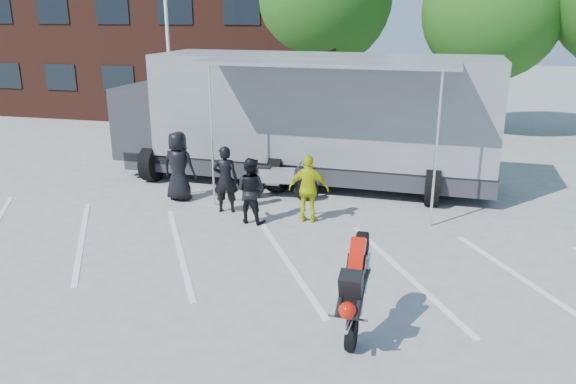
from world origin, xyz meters
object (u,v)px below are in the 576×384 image
at_px(spectator_hivis, 309,189).
at_px(spectator_leather_a, 179,166).
at_px(stunt_bike_rider, 357,328).
at_px(tree_mid, 492,11).
at_px(spectator_leather_c, 250,190).
at_px(flagpole, 172,8).
at_px(spectator_leather_b, 225,179).
at_px(transporter_truck, 305,182).
at_px(parked_motorcycle, 279,199).

bearing_deg(spectator_hivis, spectator_leather_a, -17.06).
bearing_deg(stunt_bike_rider, tree_mid, 81.19).
bearing_deg(stunt_bike_rider, spectator_hivis, 113.01).
xyz_separation_m(tree_mid, stunt_bike_rider, (-3.04, -16.27, -4.94)).
distance_m(tree_mid, spectator_leather_c, 14.15).
distance_m(stunt_bike_rider, spectator_hivis, 5.02).
height_order(flagpole, stunt_bike_rider, flagpole).
height_order(spectator_leather_a, spectator_leather_b, spectator_leather_a).
distance_m(flagpole, spectator_leather_a, 7.63).
xyz_separation_m(stunt_bike_rider, spectator_leather_c, (-3.16, 4.24, 0.81)).
distance_m(tree_mid, spectator_leather_a, 14.41).
xyz_separation_m(flagpole, spectator_hivis, (6.41, -6.66, -4.22)).
bearing_deg(spectator_leather_a, tree_mid, -124.55).
height_order(transporter_truck, parked_motorcycle, transporter_truck).
height_order(spectator_leather_a, spectator_leather_c, spectator_leather_a).
height_order(parked_motorcycle, spectator_leather_b, spectator_leather_b).
distance_m(flagpole, spectator_leather_c, 9.64).
bearing_deg(spectator_leather_b, transporter_truck, -124.79).
bearing_deg(transporter_truck, spectator_leather_b, -112.65).
bearing_deg(spectator_leather_a, spectator_hivis, 171.75).
bearing_deg(flagpole, spectator_leather_b, -56.96).
relative_size(flagpole, spectator_hivis, 4.79).
distance_m(transporter_truck, stunt_bike_rider, 8.30).
xyz_separation_m(transporter_truck, stunt_bike_rider, (2.58, -7.89, 0.00)).
height_order(spectator_leather_b, spectator_hivis, spectator_leather_b).
xyz_separation_m(flagpole, spectator_leather_b, (4.21, -6.47, -4.19)).
relative_size(spectator_leather_c, spectator_hivis, 0.97).
bearing_deg(stunt_bike_rider, parked_motorcycle, 117.41).
height_order(flagpole, spectator_leather_c, flagpole).
bearing_deg(tree_mid, spectator_hivis, -112.51).
relative_size(parked_motorcycle, spectator_leather_a, 1.13).
height_order(parked_motorcycle, stunt_bike_rider, stunt_bike_rider).
xyz_separation_m(tree_mid, spectator_leather_c, (-6.20, -12.03, -4.13)).
height_order(stunt_bike_rider, spectator_hivis, spectator_hivis).
relative_size(parked_motorcycle, stunt_bike_rider, 1.17).
height_order(spectator_leather_c, spectator_hivis, spectator_hivis).
bearing_deg(parked_motorcycle, spectator_leather_a, 100.16).
bearing_deg(parked_motorcycle, spectator_leather_b, 136.04).
bearing_deg(stunt_bike_rider, transporter_truck, 109.91).
bearing_deg(spectator_hivis, spectator_leather_b, -10.01).
height_order(parked_motorcycle, spectator_leather_c, spectator_leather_c).
distance_m(spectator_leather_b, spectator_hivis, 2.21).
distance_m(spectator_leather_c, spectator_hivis, 1.42).
xyz_separation_m(stunt_bike_rider, spectator_hivis, (-1.79, 4.61, 0.83)).
distance_m(stunt_bike_rider, spectator_leather_a, 7.82).
xyz_separation_m(parked_motorcycle, spectator_leather_a, (-2.62, -0.69, 0.95)).
distance_m(transporter_truck, spectator_leather_b, 3.50).
relative_size(tree_mid, spectator_leather_b, 4.44).
height_order(flagpole, tree_mid, flagpole).
bearing_deg(spectator_leather_a, parked_motorcycle, -161.39).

